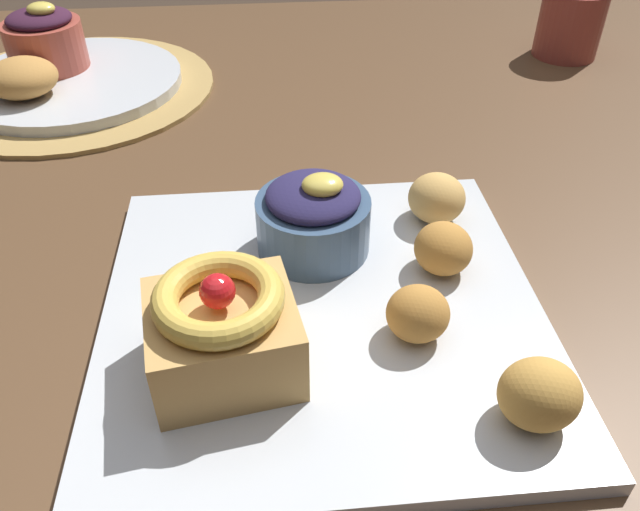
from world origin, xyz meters
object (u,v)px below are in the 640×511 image
fritter_back (539,394)px  back_plate (72,81)px  fritter_front (418,314)px  fritter_extra (437,198)px  berry_ramekin (313,217)px  back_ramekin (44,39)px  back_pastry (22,78)px  fritter_middle (443,248)px  cake_slice (223,330)px  coffee_mug (570,24)px  front_plate (323,312)px

fritter_back → back_plate: fritter_back is taller
fritter_front → fritter_extra: 0.13m
fritter_extra → berry_ramekin: bearing=-163.8°
fritter_front → berry_ramekin: bearing=120.8°
fritter_front → fritter_back: fritter_back is taller
fritter_back → back_ramekin: back_ramekin is taller
back_ramekin → back_pastry: bearing=-96.8°
berry_ramekin → fritter_extra: bearing=16.2°
fritter_extra → back_plate: fritter_extra is taller
fritter_extra → back_pastry: back_pastry is taller
fritter_middle → fritter_extra: fritter_extra is taller
cake_slice → back_ramekin: (-0.22, 0.48, 0.01)m
fritter_back → back_plate: size_ratio=0.19×
fritter_back → fritter_front: bearing=126.4°
fritter_front → back_plate: (-0.31, 0.44, -0.02)m
cake_slice → fritter_extra: cake_slice is taller
fritter_extra → cake_slice: bearing=-138.7°
back_pastry → coffee_mug: (0.65, 0.10, 0.00)m
cake_slice → back_plate: cake_slice is taller
fritter_back → back_ramekin: bearing=126.0°
back_pastry → back_ramekin: bearing=83.2°
berry_ramekin → back_ramekin: back_ramekin is taller
back_pastry → cake_slice: bearing=-61.0°
back_ramekin → front_plate: bearing=-57.1°
cake_slice → back_plate: bearing=112.6°
back_plate → coffee_mug: size_ratio=3.10×
front_plate → back_pastry: size_ratio=4.02×
fritter_extra → coffee_mug: (0.26, 0.36, 0.01)m
fritter_middle → coffee_mug: 0.50m
fritter_middle → back_plate: (-0.34, 0.37, -0.02)m
fritter_back → coffee_mug: (0.25, 0.56, 0.01)m
coffee_mug → cake_slice: bearing=-129.9°
fritter_extra → back_pastry: 0.47m
back_pastry → front_plate: bearing=-50.9°
cake_slice → back_pastry: 0.46m
front_plate → fritter_middle: size_ratio=6.88×
back_pastry → fritter_extra: bearing=-33.9°
fritter_front → back_ramekin: size_ratio=0.47×
cake_slice → coffee_mug: cake_slice is taller
cake_slice → fritter_back: bearing=-17.3°
berry_ramekin → back_ramekin: 0.46m
fritter_extra → fritter_front: bearing=-108.6°
fritter_back → cake_slice: bearing=162.7°
cake_slice → berry_ramekin: bearing=61.1°
berry_ramekin → back_plate: (-0.25, 0.34, -0.03)m
back_ramekin → coffee_mug: back_ramekin is taller
back_plate → coffee_mug: coffee_mug is taller
front_plate → fritter_middle: 0.10m
cake_slice → back_pastry: cake_slice is taller
fritter_front → fritter_middle: bearing=63.1°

